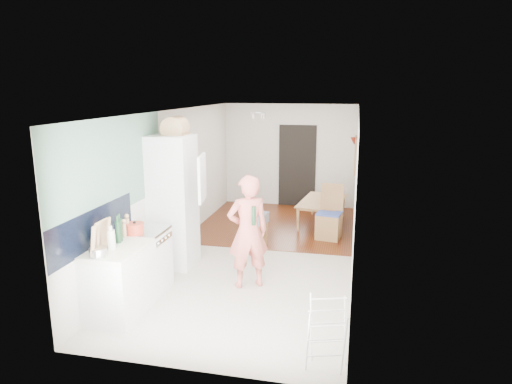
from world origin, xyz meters
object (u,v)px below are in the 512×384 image
at_px(dining_chair, 329,213).
at_px(stool, 256,234).
at_px(person, 248,222).
at_px(drying_rack, 327,336).
at_px(dining_table, 323,214).

height_order(dining_chair, stool, dining_chair).
bearing_deg(person, drying_rack, 96.45).
bearing_deg(stool, person, -81.27).
xyz_separation_m(dining_chair, stool, (-1.30, -0.69, -0.31)).
height_order(person, dining_chair, person).
height_order(stool, drying_rack, drying_rack).
bearing_deg(stool, drying_rack, -66.58).
relative_size(dining_table, stool, 2.94).
bearing_deg(person, dining_chair, -141.60).
distance_m(dining_table, stool, 1.97).
xyz_separation_m(person, stool, (-0.27, 1.74, -0.77)).
bearing_deg(dining_table, stool, 152.33).
relative_size(person, dining_chair, 1.87).
xyz_separation_m(dining_table, drying_rack, (0.42, -5.17, 0.14)).
bearing_deg(drying_rack, person, 108.66).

